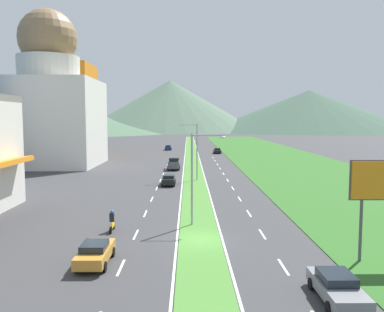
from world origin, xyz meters
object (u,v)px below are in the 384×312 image
street_lamp_mid (194,147)px  motorcycle_rider (112,223)px  car_1 (217,151)px  car_3 (169,180)px  car_4 (168,147)px  pickup_truck_0 (174,164)px  car_2 (337,287)px  car_0 (95,253)px  street_lamp_near (196,172)px

street_lamp_mid → motorcycle_rider: size_ratio=4.26×
car_1 → motorcycle_rider: bearing=-10.6°
car_3 → motorcycle_rider: bearing=171.4°
car_3 → car_4: car_4 is taller
pickup_truck_0 → motorcycle_rider: bearing=175.0°
car_1 → car_4: size_ratio=1.07×
street_lamp_mid → car_3: (-3.63, -4.32, -4.25)m
car_2 → car_3: bearing=-164.1°
car_0 → car_3: 31.09m
car_2 → car_4: (-13.60, 100.44, 0.03)m
street_lamp_mid → car_3: street_lamp_mid is taller
street_lamp_near → car_3: street_lamp_near is taller
car_3 → car_2: bearing=-164.1°
car_2 → motorcycle_rider: size_ratio=2.27×
car_1 → car_3: 53.33m
car_3 → pickup_truck_0: bearing=-0.3°
street_lamp_near → car_1: size_ratio=1.77×
street_lamp_mid → pickup_truck_0: bearing=104.5°
street_lamp_near → pickup_truck_0: bearing=94.8°
motorcycle_rider → car_0: bearing=-177.5°
car_2 → pickup_truck_0: bearing=-169.3°
pickup_truck_0 → motorcycle_rider: 41.58m
street_lamp_mid → car_4: size_ratio=2.00×
car_0 → car_1: car_1 is taller
street_lamp_near → street_lamp_mid: bearing=89.6°
car_1 → car_0: bearing=-9.4°
car_1 → car_4: car_4 is taller
street_lamp_near → motorcycle_rider: (-6.97, -1.94, -3.96)m
street_lamp_mid → car_3: size_ratio=1.90×
car_3 → car_4: (-3.25, 64.15, -0.00)m
car_0 → pickup_truck_0: size_ratio=0.82×
car_3 → car_4: bearing=2.9°
car_2 → pickup_truck_0: 55.22m
street_lamp_mid → car_4: (-6.88, 59.83, -4.25)m
car_0 → car_3: size_ratio=0.99×
car_4 → car_2: bearing=-172.3°
car_2 → motorcycle_rider: 18.91m
pickup_truck_0 → car_0: bearing=176.1°
car_4 → street_lamp_near: bearing=-175.5°
car_1 → car_2: 88.55m
car_2 → car_3: car_3 is taller
car_4 → pickup_truck_0: bearing=-175.9°
street_lamp_mid → car_1: 48.64m
car_0 → car_1: bearing=-9.4°
car_0 → car_4: 95.08m
car_3 → motorcycle_rider: motorcycle_rider is taller
street_lamp_mid → car_2: bearing=-80.6°
pickup_truck_0 → car_2: bearing=-169.3°
car_4 → street_lamp_mid: bearing=-173.4°
car_4 → pickup_truck_0: pickup_truck_0 is taller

